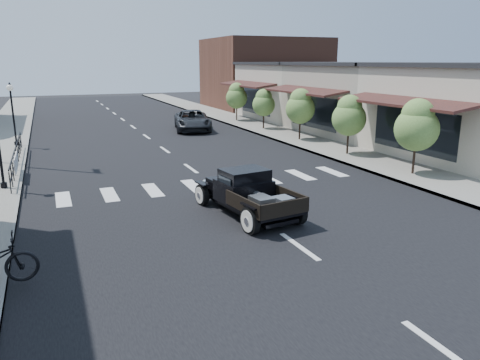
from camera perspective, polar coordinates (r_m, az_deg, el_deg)
name	(u,v)px	position (r m, az deg, el deg)	size (l,w,h in m)	color
ground	(253,214)	(15.11, 1.61, -4.15)	(120.00, 120.00, 0.00)	black
road	(153,142)	(29.08, -10.53, 4.62)	(14.00, 80.00, 0.02)	black
road_markings	(174,157)	(24.29, -8.03, 2.81)	(12.00, 60.00, 0.06)	silver
sidewalk_right	(278,133)	(31.89, 4.63, 5.77)	(3.00, 80.00, 0.15)	gray
storefront_mid	(377,99)	(33.49, 16.41, 9.40)	(10.00, 9.00, 4.50)	#A39B89
storefront_far	(309,92)	(40.89, 8.45, 10.60)	(10.00, 9.00, 4.50)	#B3AA98
far_building_right	(265,74)	(49.90, 3.01, 12.81)	(11.00, 10.00, 7.00)	brown
railing	(16,155)	(23.49, -25.60, 2.77)	(0.08, 10.00, 1.00)	black
banner	(17,168)	(21.56, -25.56, 1.30)	(0.04, 2.20, 0.60)	silver
lamp_post_c	(13,114)	(29.28, -25.94, 7.24)	(0.36, 0.36, 3.51)	black
small_tree_a	(416,138)	(20.90, 20.64, 4.82)	(1.82, 1.82, 3.03)	#5C813B
small_tree_b	(349,126)	(24.56, 13.10, 6.48)	(1.73, 1.73, 2.88)	#5C813B
small_tree_c	(300,115)	(28.72, 7.33, 7.87)	(1.76, 1.76, 2.94)	#5C813B
small_tree_d	(264,109)	(33.29, 2.90, 8.59)	(1.59, 1.59, 2.65)	#5C813B
small_tree_e	(237,102)	(37.91, -0.41, 9.46)	(1.72, 1.72, 2.86)	#5C813B
hotrod_pickup	(248,192)	(14.77, 0.94, -1.53)	(2.02, 4.33, 1.50)	black
second_car	(192,121)	(33.33, -5.83, 7.21)	(2.35, 5.09, 1.41)	black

